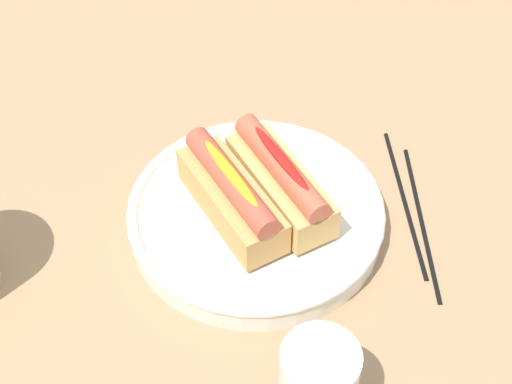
{
  "coord_description": "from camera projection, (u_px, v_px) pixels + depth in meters",
  "views": [
    {
      "loc": [
        -0.55,
        0.03,
        0.64
      ],
      "look_at": [
        -0.01,
        -0.02,
        0.05
      ],
      "focal_mm": 54.32,
      "sensor_mm": 36.0,
      "label": 1
    }
  ],
  "objects": [
    {
      "name": "chopstick_far",
      "position": [
        422.0,
        220.0,
        0.84
      ],
      "size": [
        0.22,
        0.02,
        0.01
      ],
      "primitive_type": "cylinder",
      "rotation": [
        0.0,
        1.57,
        -0.07
      ],
      "color": "black",
      "rests_on": "ground_plane"
    },
    {
      "name": "hotdog_front",
      "position": [
        280.0,
        179.0,
        0.8
      ],
      "size": [
        0.16,
        0.11,
        0.06
      ],
      "color": "tan",
      "rests_on": "serving_bowl"
    },
    {
      "name": "hotdog_back",
      "position": [
        231.0,
        195.0,
        0.79
      ],
      "size": [
        0.16,
        0.11,
        0.06
      ],
      "color": "tan",
      "rests_on": "serving_bowl"
    },
    {
      "name": "serving_bowl",
      "position": [
        256.0,
        215.0,
        0.83
      ],
      "size": [
        0.27,
        0.27,
        0.03
      ],
      "color": "silver",
      "rests_on": "ground_plane"
    },
    {
      "name": "chopstick_near",
      "position": [
        405.0,
        200.0,
        0.86
      ],
      "size": [
        0.22,
        0.01,
        0.01
      ],
      "primitive_type": "cylinder",
      "rotation": [
        0.0,
        1.57,
        -0.02
      ],
      "color": "black",
      "rests_on": "ground_plane"
    },
    {
      "name": "ground_plane",
      "position": [
        238.0,
        222.0,
        0.84
      ],
      "size": [
        2.4,
        2.4,
        0.0
      ],
      "primitive_type": "plane",
      "color": "#9E7A56"
    }
  ]
}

